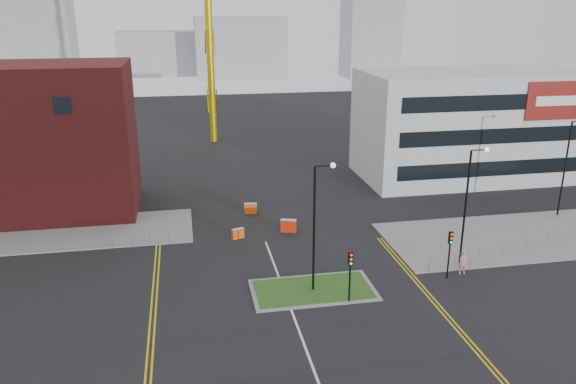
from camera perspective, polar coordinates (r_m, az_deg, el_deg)
name	(u,v)px	position (r m, az deg, el deg)	size (l,w,h in m)	color
ground	(311,362)	(32.71, 2.31, -16.84)	(200.00, 200.00, 0.00)	black
pavement_left	(27,236)	(53.37, -24.95, -4.03)	(28.00, 8.00, 0.12)	slate
pavement_right	(524,236)	(52.41, 22.84, -4.14)	(24.00, 10.00, 0.12)	slate
island_kerb	(313,290)	(39.71, 2.56, -9.91)	(8.60, 4.60, 0.08)	slate
grass_island	(313,290)	(39.70, 2.56, -9.89)	(8.00, 4.00, 0.12)	#254A18
office_block	(472,125)	(67.54, 18.16, 6.53)	(25.00, 12.20, 12.00)	#B1B4B6
streetlamp_island	(317,218)	(37.51, 3.01, -2.64)	(1.46, 0.36, 9.18)	black
streetlamp_right_near	(469,197)	(43.50, 17.92, -0.53)	(1.46, 0.36, 9.18)	black
streetlamp_right_far	(568,160)	(57.44, 26.58, 2.90)	(1.46, 0.36, 9.18)	black
traffic_light_island	(350,267)	(37.31, 6.35, -7.62)	(0.28, 0.33, 3.65)	black
traffic_light_right	(450,246)	(41.84, 16.14, -5.29)	(0.28, 0.33, 3.65)	black
railing_left	(131,239)	(47.82, -15.67, -4.58)	(6.05, 0.05, 1.10)	gray
railing_right	(526,241)	(49.44, 23.03, -4.60)	(19.05, 5.05, 1.10)	gray
centre_line	(303,342)	(34.32, 1.54, -14.95)	(0.15, 30.00, 0.01)	silver
yellow_left_a	(153,291)	(40.74, -13.58, -9.74)	(0.12, 24.00, 0.01)	gold
yellow_left_b	(157,290)	(40.72, -13.16, -9.72)	(0.12, 24.00, 0.01)	gold
yellow_right_a	(426,294)	(40.32, 13.83, -10.07)	(0.12, 20.00, 0.01)	gold
yellow_right_b	(430,294)	(40.43, 14.23, -10.02)	(0.12, 20.00, 0.01)	gold
skyline_a	(34,40)	(150.06, -24.42, 13.85)	(18.00, 12.00, 22.00)	gray
skyline_b	(240,48)	(157.20, -4.88, 14.41)	(24.00, 12.00, 16.00)	gray
skyline_c	(371,24)	(159.50, 8.41, 16.50)	(14.00, 12.00, 28.00)	gray
skyline_d	(173,53)	(166.49, -11.58, 13.65)	(30.00, 12.00, 12.00)	gray
pedestrian	(463,262)	(43.53, 17.38, -6.83)	(0.68, 0.44, 1.85)	pink
barrier_left	(238,233)	(48.00, -5.11, -4.19)	(1.10, 0.70, 0.88)	#F8540D
barrier_mid	(251,208)	(53.56, -3.82, -1.63)	(1.24, 0.54, 1.01)	#FF4D0E
barrier_right	(289,225)	(49.10, 0.05, -3.40)	(1.43, 0.81, 1.14)	red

